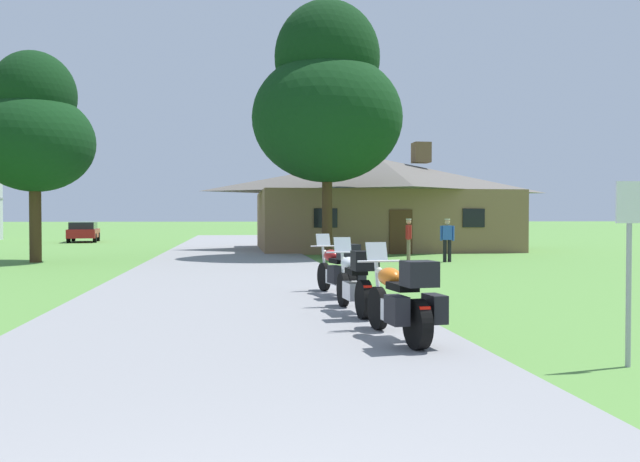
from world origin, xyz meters
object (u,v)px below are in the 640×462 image
Objects in this scene: tree_left_near at (34,129)px; parked_red_suv_far_left at (84,231)px; motorcycle_orange_nearest_to_camera at (403,301)px; tree_by_lodge_front at (327,101)px; bystander_blue_shirt_beside_signpost at (447,238)px; metal_signpost_roadside at (629,250)px; motorcycle_red_farthest_in_row at (339,270)px; motorcycle_white_second_in_row at (355,281)px; bystander_red_shirt_near_lodge at (409,237)px.

parked_red_suv_far_left is (-2.89, 20.60, -4.37)m from tree_left_near.
parked_red_suv_far_left is (-12.66, 37.85, 0.17)m from motorcycle_orange_nearest_to_camera.
tree_left_near is (-11.55, -1.20, -1.59)m from tree_by_lodge_front.
tree_left_near is (-15.78, 2.02, 4.20)m from bystander_blue_shirt_beside_signpost.
bystander_blue_shirt_beside_signpost is 17.12m from metal_signpost_roadside.
tree_by_lodge_front is 11.72m from tree_left_near.
metal_signpost_roadside is (2.27, -6.47, 0.74)m from motorcycle_red_farthest_in_row.
tree_by_lodge_front reaches higher than tree_left_near.
bystander_blue_shirt_beside_signpost is at bearing 60.50° from motorcycle_white_second_in_row.
bystander_blue_shirt_beside_signpost is 0.21× the size of tree_left_near.
bystander_red_shirt_near_lodge is 0.35× the size of parked_red_suv_far_left.
bystander_blue_shirt_beside_signpost is (6.15, 12.70, 0.33)m from motorcycle_white_second_in_row.
tree_left_near is 21.26m from parked_red_suv_far_left.
motorcycle_white_second_in_row is at bearing -77.82° from parked_red_suv_far_left.
bystander_red_shirt_near_lodge is 0.15× the size of tree_by_lodge_front.
parked_red_suv_far_left reaches higher than motorcycle_orange_nearest_to_camera.
bystander_red_shirt_near_lodge is at bearing -58.09° from parked_red_suv_far_left.
motorcycle_white_second_in_row is 0.19× the size of tree_by_lodge_front.
motorcycle_white_second_in_row is at bearing 121.14° from metal_signpost_roadside.
tree_by_lodge_front is (1.78, 13.45, 6.13)m from motorcycle_red_farthest_in_row.
motorcycle_red_farthest_in_row is at bearing -3.14° from bystander_red_shirt_near_lodge.
metal_signpost_roadside is (-2.54, -17.93, 0.40)m from bystander_red_shirt_near_lodge.
bystander_red_shirt_near_lodge and bystander_blue_shirt_beside_signpost have the same top height.
bystander_blue_shirt_beside_signpost is 7.86m from tree_by_lodge_front.
motorcycle_white_second_in_row is 1.01× the size of motorcycle_red_farthest_in_row.
bystander_blue_shirt_beside_signpost reaches higher than parked_red_suv_far_left.
tree_by_lodge_front is at bearing 79.45° from motorcycle_white_second_in_row.
bystander_blue_shirt_beside_signpost is at bearing 63.86° from bystander_red_shirt_near_lodge.
bystander_blue_shirt_beside_signpost reaches higher than motorcycle_white_second_in_row.
tree_by_lodge_front reaches higher than motorcycle_red_farthest_in_row.
bystander_red_shirt_near_lodge is at bearing -3.13° from tree_left_near.
metal_signpost_roadside is (-3.74, -16.70, 0.40)m from bystander_blue_shirt_beside_signpost.
motorcycle_orange_nearest_to_camera is 0.26× the size of tree_left_near.
parked_red_suv_far_left reaches higher than motorcycle_red_farthest_in_row.
parked_red_suv_far_left is at bearing 99.65° from motorcycle_red_farthest_in_row.
motorcycle_red_farthest_in_row is 6.90m from metal_signpost_roadside.
tree_by_lodge_front reaches higher than bystander_blue_shirt_beside_signpost.
tree_left_near reaches higher than motorcycle_red_farthest_in_row.
motorcycle_red_farthest_in_row is 12.43m from bystander_red_shirt_near_lodge.
tree_by_lodge_front is 1.35× the size of tree_left_near.
motorcycle_orange_nearest_to_camera is 1.23× the size of bystander_blue_shirt_beside_signpost.
metal_signpost_roadside is at bearing -85.85° from bystander_blue_shirt_beside_signpost.
motorcycle_orange_nearest_to_camera is at bearing 3.35° from bystander_red_shirt_near_lodge.
bystander_blue_shirt_beside_signpost is 29.33m from parked_red_suv_far_left.
motorcycle_orange_nearest_to_camera is 2.53m from motorcycle_white_second_in_row.
motorcycle_red_farthest_in_row is 0.96× the size of metal_signpost_roadside.
motorcycle_orange_nearest_to_camera is at bearing -95.50° from tree_by_lodge_front.
tree_by_lodge_front is (1.78, 18.44, 6.13)m from motorcycle_orange_nearest_to_camera.
tree_left_near reaches higher than parked_red_suv_far_left.
motorcycle_white_second_in_row is 17.16m from tree_by_lodge_front.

